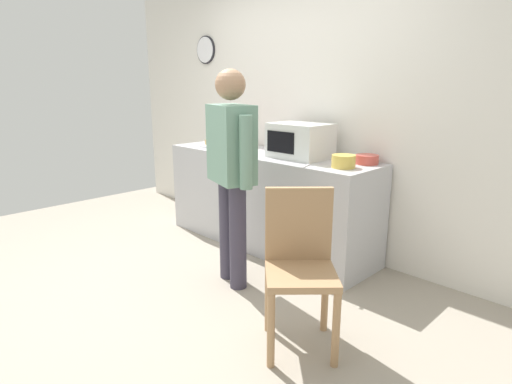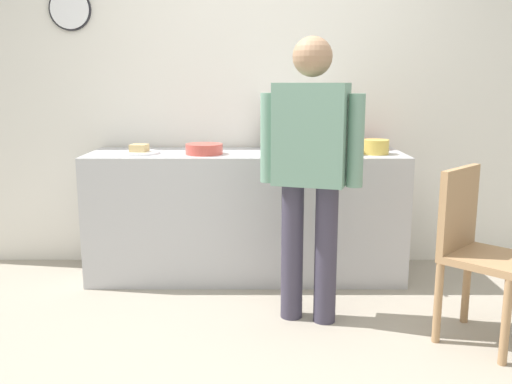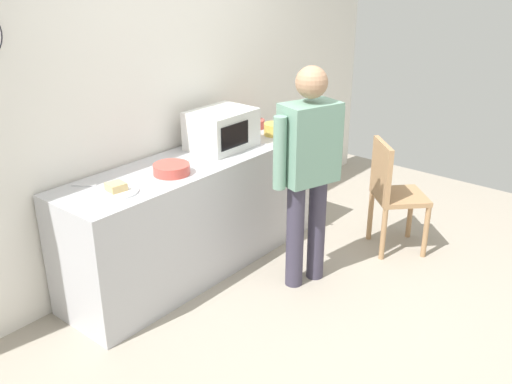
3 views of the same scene
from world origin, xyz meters
name	(u,v)px [view 1 (image 1 of 3)]	position (x,y,z in m)	size (l,w,h in m)	color
ground_plane	(171,290)	(0.00, 0.00, 0.00)	(6.00, 6.00, 0.00)	#9E9384
back_wall	(306,109)	(0.00, 1.60, 1.30)	(5.40, 0.13, 2.60)	silver
kitchen_counter	(267,200)	(-0.15, 1.22, 0.45)	(2.21, 0.62, 0.90)	#B7B7BC
microwave	(300,141)	(0.21, 1.25, 1.05)	(0.50, 0.39, 0.30)	silver
sandwich_plate	(212,144)	(-0.89, 1.16, 0.92)	(0.28, 0.28, 0.07)	white
salad_bowl	(239,147)	(-0.44, 1.13, 0.94)	(0.26, 0.26, 0.07)	#C64C42
cereal_bowl	(343,161)	(0.74, 1.14, 0.95)	(0.18, 0.18, 0.10)	gold
mixing_bowl	(367,159)	(0.79, 1.41, 0.94)	(0.19, 0.19, 0.07)	#C64C42
fork_utensil	(226,143)	(-0.96, 1.41, 0.90)	(0.17, 0.02, 0.01)	silver
spoon_utensil	(305,166)	(0.51, 0.96, 0.90)	(0.17, 0.02, 0.01)	silver
person_standing	(231,164)	(0.23, 0.44, 0.95)	(0.57, 0.35, 1.63)	#3A3648
wooden_chair	(300,261)	(1.09, 0.20, 0.52)	(0.57, 0.57, 0.94)	#A87F56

